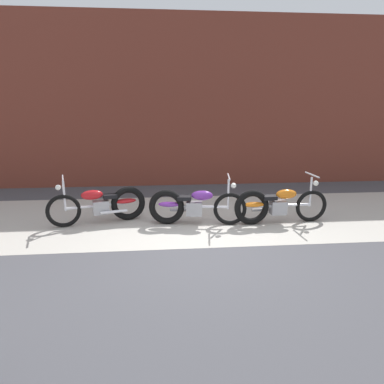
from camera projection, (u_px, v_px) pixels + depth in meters
The scene contains 6 objects.
ground_plane at pixel (201, 248), 6.00m from camera, with size 80.00×80.00×0.00m, color #47474C.
sidewalk_slab at pixel (191, 217), 7.69m from camera, with size 36.00×3.50×0.01m, color #B2ADA3.
brick_building_wall at pixel (181, 102), 10.43m from camera, with size 36.00×0.50×4.95m, color brown.
motorcycle_red at pixel (105, 204), 7.24m from camera, with size 1.96×0.78×1.03m.
motorcycle_purple at pixel (190, 206), 7.13m from camera, with size 2.00×0.62×1.03m.
motorcycle_orange at pixel (275, 205), 7.19m from camera, with size 2.01×0.58×1.03m.
Camera 1 is at (-0.66, -5.55, 2.40)m, focal length 32.61 mm.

